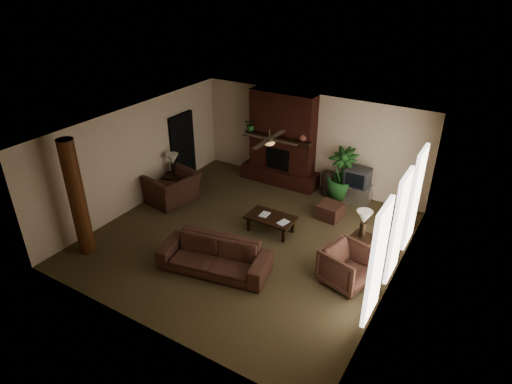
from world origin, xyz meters
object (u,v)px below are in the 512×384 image
Objects in this scene: tv_stand at (356,194)px; floor_plant at (341,185)px; sofa at (214,251)px; floor_vase at (327,181)px; side_table_left at (174,184)px; coffee_table at (271,219)px; armchair_right at (347,265)px; lamp_left at (173,160)px; log_column at (77,199)px; armchair_left at (172,183)px; ottoman at (330,211)px; lamp_right at (364,219)px; side_table_right at (361,247)px.

floor_plant reaches higher than tv_stand.
sofa is 4.64m from floor_vase.
coffee_table is at bearing -6.38° from side_table_left.
armchair_right is at bearing 10.41° from sofa.
coffee_table is at bearing -7.24° from lamp_left.
log_column is 2.15× the size of armchair_left.
floor_plant is 4.86m from lamp_left.
floor_plant is at bearing 26.03° from lamp_left.
tv_stand is 1.55× the size of side_table_left.
lamp_left is at bearing -151.15° from floor_vase.
armchair_left reaches higher than tv_stand.
armchair_left reaches higher than sofa.
ottoman is 0.92× the size of lamp_right.
log_column is 2.95× the size of armchair_right.
side_table_left is at bearing -131.37° from armchair_left.
side_table_right is 0.73m from lamp_right.
armchair_right is 1.08m from side_table_right.
tv_stand is (-1.05, 3.53, -0.22)m from armchair_right.
log_column is at bearing -126.89° from floor_plant.
lamp_left is (0.00, 0.05, 0.73)m from side_table_left.
sofa is at bearing 18.02° from log_column.
floor_plant reaches higher than floor_vase.
log_column is at bearing 124.31° from armchair_right.
side_table_left is (-4.78, -2.21, 0.03)m from tv_stand.
log_column is at bearing -135.09° from tv_stand.
armchair_left is 1.37× the size of armchair_right.
tv_stand is (0.27, 1.20, 0.05)m from ottoman.
side_table_right reaches higher than coffee_table.
sofa is 3.97m from side_table_left.
coffee_table is at bearing -122.02° from tv_stand.
lamp_left is (-3.19, 2.42, 0.53)m from sofa.
armchair_right is at bearing -13.24° from lamp_left.
floor_vase is (3.72, 5.55, -0.97)m from log_column.
lamp_right is at bearing 3.71° from coffee_table.
floor_plant is at bearing -5.37° from floor_vase.
armchair_left reaches higher than armchair_right.
armchair_right is 1.58× the size of ottoman.
floor_plant is at bearing 120.67° from lamp_right.
side_table_left is (-0.20, 3.34, -1.12)m from log_column.
armchair_right is (2.65, 1.05, -0.00)m from sofa.
tv_stand is at bearing 63.51° from coffee_table.
ottoman is 0.92× the size of lamp_left.
lamp_right is (2.58, 2.13, 0.53)m from sofa.
sofa reaches higher than ottoman.
lamp_right is at bearing -2.93° from lamp_left.
lamp_right is at bearing -59.33° from floor_plant.
lamp_right is at bearing -52.95° from floor_vase.
sofa is at bearing -37.25° from lamp_left.
side_table_left is (-0.36, 0.44, -0.29)m from armchair_left.
armchair_left is (0.16, 2.90, -0.83)m from log_column.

